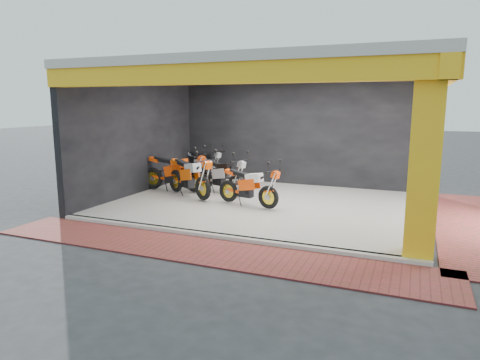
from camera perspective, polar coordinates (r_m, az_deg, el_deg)
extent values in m
plane|color=#2D2D30|center=(9.73, -0.20, -6.15)|extent=(80.00, 80.00, 0.00)
cube|color=white|center=(11.53, 3.63, -3.32)|extent=(8.00, 6.00, 0.10)
cube|color=beige|center=(11.25, 3.84, 14.55)|extent=(8.40, 6.40, 0.20)
cube|color=black|center=(14.22, 7.77, 6.09)|extent=(8.20, 0.20, 3.50)
cube|color=black|center=(13.15, -13.52, 5.58)|extent=(0.20, 6.20, 3.50)
cube|color=yellow|center=(7.94, 23.38, 2.22)|extent=(0.50, 0.50, 3.50)
cube|color=yellow|center=(8.45, -2.90, 14.00)|extent=(8.40, 0.30, 0.40)
cube|color=yellow|center=(10.65, 25.18, 12.27)|extent=(0.30, 6.40, 0.40)
cube|color=white|center=(8.83, -2.77, -7.54)|extent=(8.00, 0.20, 0.10)
cube|color=#993234|center=(8.18, -5.12, -9.29)|extent=(9.00, 1.40, 0.03)
cube|color=#993234|center=(11.03, 28.06, -5.33)|extent=(1.40, 7.00, 0.03)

